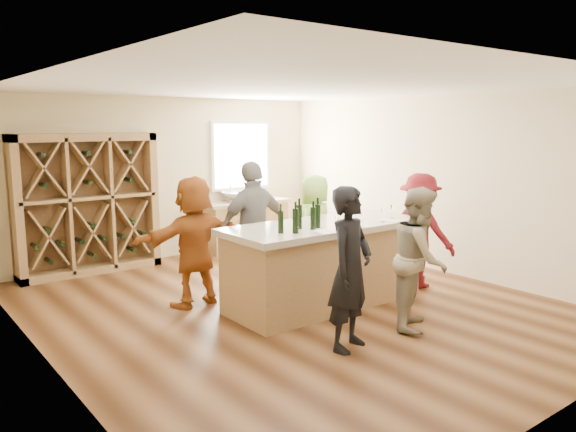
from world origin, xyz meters
TOP-DOWN VIEW (x-y plane):
  - floor at (0.00, 0.00)m, footprint 6.00×7.00m
  - ceiling at (0.00, 0.00)m, footprint 6.00×7.00m
  - wall_back at (0.00, 3.55)m, footprint 6.00×0.10m
  - wall_front at (0.00, -3.55)m, footprint 6.00×0.10m
  - wall_left at (-3.05, 0.00)m, footprint 0.10×7.00m
  - wall_right at (3.05, 0.00)m, footprint 0.10×7.00m
  - window_frame at (1.50, 3.47)m, footprint 1.30×0.06m
  - window_pane at (1.50, 3.44)m, footprint 1.18×0.01m
  - wine_rack at (-1.50, 3.27)m, footprint 2.20×0.45m
  - back_counter_base at (1.40, 3.20)m, footprint 1.60×0.58m
  - back_counter_top at (1.40, 3.20)m, footprint 1.70×0.62m
  - sink at (1.20, 3.20)m, footprint 0.54×0.54m
  - faucet at (1.20, 3.38)m, footprint 0.02×0.02m
  - tasting_counter_base at (0.39, -0.20)m, footprint 2.60×1.00m
  - tasting_counter_top at (0.39, -0.20)m, footprint 2.72×1.12m
  - wine_bottle_a at (-0.46, -0.39)m, footprint 0.08×0.08m
  - wine_bottle_b at (-0.33, -0.50)m, footprint 0.09×0.09m
  - wine_bottle_c at (-0.11, -0.29)m, footprint 0.08×0.08m
  - wine_bottle_d at (-0.02, -0.45)m, footprint 0.07×0.07m
  - wine_bottle_e at (0.11, -0.39)m, footprint 0.08×0.08m
  - wine_glass_a at (0.14, -0.70)m, footprint 0.08×0.08m
  - wine_glass_b at (0.61, -0.67)m, footprint 0.09×0.09m
  - wine_glass_c at (1.04, -0.61)m, footprint 0.08×0.08m
  - wine_glass_d at (0.81, -0.31)m, footprint 0.08×0.08m
  - wine_glass_e at (1.36, -0.48)m, footprint 0.09×0.09m
  - tasting_menu_a at (0.01, -0.63)m, footprint 0.24×0.31m
  - tasting_menu_b at (0.63, -0.59)m, footprint 0.31×0.35m
  - tasting_menu_c at (1.22, -0.55)m, footprint 0.28×0.33m
  - person_near_left at (-0.38, -1.47)m, footprint 0.75×0.64m
  - person_near_right at (0.70, -1.51)m, footprint 0.91×0.81m
  - person_server at (2.02, -0.42)m, footprint 0.67×1.14m
  - person_far_mid at (-0.07, 0.76)m, footprint 1.09×0.57m
  - person_far_right at (1.05, 0.77)m, footprint 0.92×0.79m
  - person_far_left at (-0.96, 0.82)m, footprint 1.62×0.71m

SIDE VIEW (x-z plane):
  - floor at x=0.00m, z-range -0.10..0.00m
  - back_counter_base at x=1.40m, z-range 0.00..0.86m
  - tasting_counter_base at x=0.39m, z-range 0.00..1.00m
  - person_far_right at x=1.05m, z-range 0.00..1.60m
  - person_near_right at x=0.70m, z-range 0.00..1.64m
  - person_server at x=2.02m, z-range 0.00..1.65m
  - person_far_left at x=-0.96m, z-range 0.00..1.70m
  - person_near_left at x=-0.38m, z-range 0.00..1.72m
  - back_counter_top at x=1.40m, z-range 0.86..0.92m
  - person_far_mid at x=-0.07m, z-range 0.00..1.85m
  - sink at x=1.20m, z-range 0.92..1.11m
  - tasting_counter_top at x=0.39m, z-range 1.00..1.08m
  - faucet at x=1.20m, z-range 0.92..1.22m
  - tasting_menu_a at x=0.01m, z-range 1.08..1.08m
  - tasting_menu_b at x=0.63m, z-range 1.08..1.08m
  - tasting_menu_c at x=1.22m, z-range 1.08..1.08m
  - wine_rack at x=-1.50m, z-range 0.00..2.20m
  - wine_glass_d at x=0.81m, z-range 1.08..1.24m
  - wine_glass_c at x=1.04m, z-range 1.08..1.24m
  - wine_glass_a at x=0.14m, z-range 1.08..1.25m
  - wine_glass_b at x=0.61m, z-range 1.08..1.25m
  - wine_glass_e at x=1.36m, z-range 1.08..1.26m
  - wine_bottle_a at x=-0.46m, z-range 1.08..1.35m
  - wine_bottle_d at x=-0.02m, z-range 1.08..1.36m
  - wine_bottle_c at x=-0.11m, z-range 1.08..1.37m
  - wine_bottle_b at x=-0.33m, z-range 1.08..1.37m
  - wine_bottle_e at x=0.11m, z-range 1.08..1.37m
  - wall_back at x=0.00m, z-range 0.00..2.80m
  - wall_front at x=0.00m, z-range 0.00..2.80m
  - wall_left at x=-3.05m, z-range 0.00..2.80m
  - wall_right at x=3.05m, z-range 0.00..2.80m
  - window_frame at x=1.50m, z-range 1.10..2.40m
  - window_pane at x=1.50m, z-range 1.16..2.34m
  - ceiling at x=0.00m, z-range 2.80..2.90m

